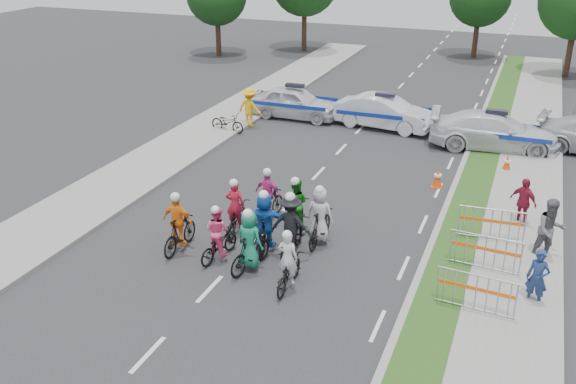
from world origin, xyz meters
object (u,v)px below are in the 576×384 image
at_px(barrier_0, 476,294).
at_px(rider_0, 288,269).
at_px(rider_5, 265,225).
at_px(police_car_1, 384,112).
at_px(spectator_0, 537,278).
at_px(cone_0, 438,178).
at_px(rider_8, 296,212).
at_px(rider_6, 236,215).
at_px(rider_9, 269,200).
at_px(police_car_2, 494,131).
at_px(rider_7, 320,221).
at_px(rider_3, 179,228).
at_px(rider_4, 291,231).
at_px(rider_1, 250,246).
at_px(marshal_hiviz, 250,107).
at_px(parked_bike, 227,122).
at_px(cone_1, 507,164).
at_px(rider_2, 218,239).
at_px(barrier_2, 491,226).
at_px(spectator_1, 550,230).
at_px(police_car_0, 295,102).
at_px(spectator_2, 523,202).

bearing_deg(barrier_0, rider_0, -173.41).
xyz_separation_m(rider_5, police_car_1, (0.44, 13.06, -0.06)).
distance_m(spectator_0, cone_0, 7.83).
bearing_deg(cone_0, police_car_1, 119.31).
xyz_separation_m(rider_5, rider_8, (0.42, 1.43, -0.12)).
relative_size(rider_6, rider_9, 1.02).
bearing_deg(rider_0, spectator_0, -167.58).
relative_size(police_car_2, spectator_0, 3.48).
xyz_separation_m(rider_6, rider_7, (2.67, 0.27, 0.14)).
bearing_deg(rider_3, rider_7, -152.24).
bearing_deg(rider_4, spectator_0, 174.85).
relative_size(rider_1, marshal_hiviz, 1.05).
bearing_deg(parked_bike, cone_0, -98.77).
xyz_separation_m(rider_8, cone_1, (5.80, 7.84, -0.36)).
height_order(rider_0, police_car_2, rider_0).
xyz_separation_m(rider_2, barrier_2, (7.23, 3.92, -0.08)).
xyz_separation_m(rider_3, marshal_hiviz, (-3.17, 11.96, 0.18)).
height_order(spectator_1, parked_bike, spectator_1).
bearing_deg(rider_5, cone_1, -135.46).
xyz_separation_m(rider_3, rider_8, (2.78, 2.36, -0.03)).
bearing_deg(police_car_1, police_car_0, 97.66).
xyz_separation_m(rider_9, spectator_2, (7.68, 2.63, 0.10)).
xyz_separation_m(spectator_0, spectator_2, (-0.58, 4.71, 0.04)).
xyz_separation_m(rider_4, rider_7, (0.54, 1.02, -0.04)).
bearing_deg(rider_8, barrier_2, -173.42).
relative_size(rider_0, marshal_hiviz, 0.96).
bearing_deg(cone_0, spectator_2, -36.47).
xyz_separation_m(spectator_0, cone_1, (-1.33, 9.43, -0.43)).
height_order(police_car_2, parked_bike, police_car_2).
bearing_deg(barrier_0, rider_2, 178.47).
distance_m(rider_7, rider_9, 2.26).
distance_m(spectator_2, marshal_hiviz, 14.08).
height_order(rider_9, police_car_2, rider_9).
relative_size(rider_0, rider_6, 0.93).
relative_size(spectator_1, barrier_2, 0.94).
relative_size(police_car_1, spectator_2, 2.85).
relative_size(police_car_1, spectator_1, 2.45).
distance_m(cone_0, cone_1, 3.37).
bearing_deg(barrier_0, police_car_1, 111.97).
bearing_deg(barrier_2, rider_1, -145.72).
distance_m(rider_0, parked_bike, 13.80).
distance_m(rider_8, spectator_0, 7.31).
bearing_deg(rider_3, barrier_2, -155.31).
height_order(rider_2, police_car_1, rider_2).
height_order(rider_5, rider_7, rider_5).
bearing_deg(cone_0, police_car_2, 73.54).
distance_m(rider_3, rider_5, 2.54).
bearing_deg(police_car_0, police_car_1, -90.02).
height_order(rider_8, parked_bike, rider_8).
bearing_deg(parked_bike, cone_1, -84.53).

